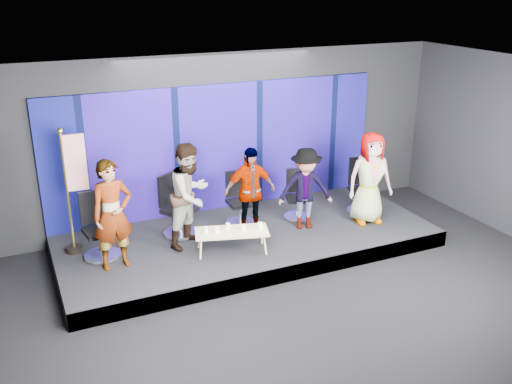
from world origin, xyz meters
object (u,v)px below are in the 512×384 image
mug_a (206,230)px  chair_a (100,236)px  panelist_c (250,191)px  chair_d (297,202)px  mug_b (217,230)px  flag_stand (74,188)px  panelist_a (113,215)px  coffee_table (232,232)px  panelist_b (190,195)px  panelist_e (370,178)px  chair_b (177,215)px  chair_e (362,195)px  mug_c (228,226)px  chair_c (240,207)px  mug_e (260,225)px  panelist_d (305,189)px  mug_d (243,228)px

mug_a → chair_a: bearing=160.1°
panelist_c → chair_d: bearing=17.5°
mug_b → flag_stand: (-2.18, 1.08, 0.75)m
panelist_a → coffee_table: size_ratio=1.36×
panelist_b → panelist_e: (3.49, -0.47, -0.04)m
panelist_b → coffee_table: bearing=-82.4°
chair_b → chair_d: (2.44, -0.21, -0.06)m
panelist_c → coffee_table: size_ratio=1.23×
chair_e → mug_c: 3.17m
panelist_a → panelist_b: 1.46m
chair_a → panelist_c: panelist_c is taller
mug_a → mug_c: size_ratio=1.05×
mug_a → flag_stand: size_ratio=0.04×
chair_c → mug_c: size_ratio=11.69×
mug_c → mug_e: (0.52, -0.25, 0.01)m
chair_c → panelist_e: panelist_e is taller
mug_b → mug_e: 0.78m
chair_a → panelist_d: size_ratio=0.72×
chair_c → mug_a: 1.40m
panelist_a → panelist_b: panelist_b is taller
chair_a → panelist_e: panelist_e is taller
panelist_c → mug_b: bearing=-144.9°
chair_e → mug_e: (-2.62, -0.71, 0.08)m
chair_c → mug_d: bearing=-106.4°
chair_e → mug_a: (-3.55, -0.47, 0.07)m
chair_d → chair_e: size_ratio=0.88×
mug_b → panelist_e: bearing=1.6°
chair_e → mug_e: 2.72m
chair_c → mug_c: bearing=-120.3°
coffee_table → flag_stand: bearing=155.3°
mug_d → flag_stand: 2.99m
panelist_e → mug_d: panelist_e is taller
chair_d → mug_d: 1.84m
chair_e → mug_a: size_ratio=11.97×
chair_b → flag_stand: bearing=144.0°
panelist_c → panelist_e: 2.39m
panelist_d → mug_b: 1.99m
chair_e → mug_e: chair_e is taller
panelist_a → flag_stand: size_ratio=0.83×
mug_e → coffee_table: bearing=168.2°
panelist_b → mug_e: bearing=-68.5°
panelist_b → coffee_table: 0.99m
chair_e → chair_d: bearing=179.0°
panelist_d → mug_d: (-1.47, -0.45, -0.36)m
chair_a → panelist_e: size_ratio=0.63×
chair_e → mug_a: chair_e is taller
panelist_b → mug_e: size_ratio=17.65×
panelist_a → mug_c: bearing=-12.0°
chair_a → panelist_a: size_ratio=0.62×
coffee_table → mug_d: bearing=-16.4°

